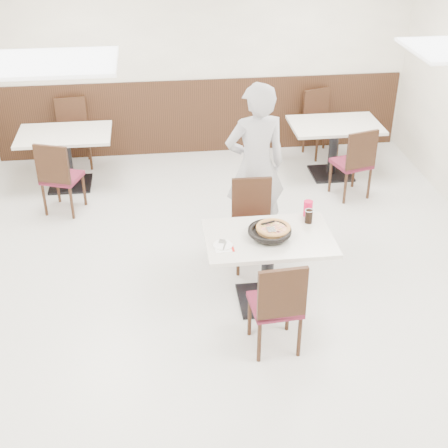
{
  "coord_description": "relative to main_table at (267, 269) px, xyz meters",
  "views": [
    {
      "loc": [
        -0.72,
        -5.19,
        3.79
      ],
      "look_at": [
        -0.12,
        -0.3,
        0.92
      ],
      "focal_mm": 50.0,
      "sensor_mm": 36.0,
      "label": 1
    }
  ],
  "objects": [
    {
      "name": "chair_near",
      "position": [
        -0.06,
        -0.65,
        0.1
      ],
      "size": [
        0.45,
        0.45,
        0.95
      ],
      "primitive_type": null,
      "rotation": [
        0.0,
        0.0,
        0.07
      ],
      "color": "black",
      "rests_on": "floor"
    },
    {
      "name": "main_table",
      "position": [
        0.0,
        0.0,
        0.0
      ],
      "size": [
        1.26,
        0.9,
        0.75
      ],
      "primitive_type": null,
      "rotation": [
        0.0,
        0.0,
        -0.08
      ],
      "color": "silver",
      "rests_on": "floor"
    },
    {
      "name": "pizza_pan",
      "position": [
        0.0,
        -0.02,
        0.42
      ],
      "size": [
        0.39,
        0.39,
        0.01
      ],
      "primitive_type": "cylinder",
      "rotation": [
        0.0,
        0.0,
        -0.08
      ],
      "color": "black",
      "rests_on": "trivet"
    },
    {
      "name": "wainscot_back",
      "position": [
        -0.3,
        3.77,
        0.18
      ],
      "size": [
        5.9,
        0.03,
        1.1
      ],
      "primitive_type": "cube",
      "color": "black",
      "rests_on": "floor"
    },
    {
      "name": "diner_person",
      "position": [
        0.06,
        1.16,
        0.56
      ],
      "size": [
        0.74,
        0.55,
        1.87
      ],
      "primitive_type": "imported",
      "rotation": [
        0.0,
        0.0,
        3.29
      ],
      "color": "#A3A2A6",
      "rests_on": "floor"
    },
    {
      "name": "side_plate",
      "position": [
        -0.45,
        -0.11,
        0.38
      ],
      "size": [
        0.19,
        0.19,
        0.01
      ],
      "primitive_type": "cylinder",
      "rotation": [
        0.0,
        0.0,
        -0.08
      ],
      "color": "white",
      "rests_on": "napkin"
    },
    {
      "name": "trivet",
      "position": [
        0.04,
        0.03,
        0.39
      ],
      "size": [
        0.13,
        0.13,
        0.04
      ],
      "primitive_type": "cylinder",
      "rotation": [
        0.0,
        0.0,
        -0.08
      ],
      "color": "black",
      "rests_on": "main_table"
    },
    {
      "name": "floor",
      "position": [
        -0.3,
        0.29,
        -0.38
      ],
      "size": [
        7.0,
        7.0,
        0.0
      ],
      "primitive_type": "plane",
      "color": "#BABAB5",
      "rests_on": "ground"
    },
    {
      "name": "napkin",
      "position": [
        -0.44,
        -0.14,
        0.38
      ],
      "size": [
        0.19,
        0.19,
        0.0
      ],
      "primitive_type": "cube",
      "rotation": [
        0.0,
        0.0,
        0.06
      ],
      "color": "white",
      "rests_on": "main_table"
    },
    {
      "name": "red_cup",
      "position": [
        0.45,
        0.35,
        0.45
      ],
      "size": [
        0.1,
        0.1,
        0.16
      ],
      "primitive_type": "cylinder",
      "rotation": [
        0.0,
        0.0,
        -0.08
      ],
      "color": "red",
      "rests_on": "main_table"
    },
    {
      "name": "bg_chair_right_near",
      "position": [
        1.48,
        2.12,
        0.1
      ],
      "size": [
        0.52,
        0.52,
        0.95
      ],
      "primitive_type": null,
      "rotation": [
        0.0,
        0.0,
        0.28
      ],
      "color": "black",
      "rests_on": "floor"
    },
    {
      "name": "bg_chair_left_near",
      "position": [
        -2.16,
        2.15,
        0.1
      ],
      "size": [
        0.54,
        0.54,
        0.95
      ],
      "primitive_type": null,
      "rotation": [
        0.0,
        0.0,
        -0.35
      ],
      "color": "black",
      "rests_on": "floor"
    },
    {
      "name": "chair_far",
      "position": [
        -0.03,
        0.65,
        0.1
      ],
      "size": [
        0.43,
        0.43,
        0.95
      ],
      "primitive_type": null,
      "rotation": [
        0.0,
        0.0,
        3.12
      ],
      "color": "black",
      "rests_on": "floor"
    },
    {
      "name": "wall_back",
      "position": [
        -0.3,
        3.79,
        1.02
      ],
      "size": [
        6.0,
        0.04,
        2.8
      ],
      "primitive_type": "cube",
      "color": "beige",
      "rests_on": "floor"
    },
    {
      "name": "bg_chair_right_far",
      "position": [
        1.43,
        3.43,
        0.1
      ],
      "size": [
        0.53,
        0.53,
        0.95
      ],
      "primitive_type": null,
      "rotation": [
        0.0,
        0.0,
        3.45
      ],
      "color": "black",
      "rests_on": "floor"
    },
    {
      "name": "fluo_panel_a",
      "position": [
        -1.8,
        -1.21,
        2.4
      ],
      "size": [
        1.2,
        0.6,
        0.02
      ],
      "primitive_type": "cube",
      "color": "white",
      "rests_on": "ceiling"
    },
    {
      "name": "fork",
      "position": [
        -0.44,
        -0.14,
        0.39
      ],
      "size": [
        0.06,
        0.15,
        0.0
      ],
      "primitive_type": "cube",
      "rotation": [
        0.0,
        0.0,
        -0.29
      ],
      "color": "silver",
      "rests_on": "side_plate"
    },
    {
      "name": "cola_glass",
      "position": [
        0.43,
        0.21,
        0.44
      ],
      "size": [
        0.08,
        0.08,
        0.13
      ],
      "primitive_type": "cylinder",
      "rotation": [
        0.0,
        0.0,
        -0.08
      ],
      "color": "black",
      "rests_on": "main_table"
    },
    {
      "name": "bg_table_left",
      "position": [
        -2.16,
        2.85,
        0.0
      ],
      "size": [
        1.26,
        0.89,
        0.75
      ],
      "primitive_type": null,
      "rotation": [
        0.0,
        0.0,
        -0.08
      ],
      "color": "silver",
      "rests_on": "floor"
    },
    {
      "name": "pizza",
      "position": [
        0.04,
        0.02,
        0.44
      ],
      "size": [
        0.33,
        0.33,
        0.02
      ],
      "primitive_type": "cylinder",
      "rotation": [
        0.0,
        0.0,
        -0.08
      ],
      "color": "#CE9049",
      "rests_on": "pizza_pan"
    },
    {
      "name": "ceiling",
      "position": [
        -0.3,
        0.29,
        2.42
      ],
      "size": [
        7.0,
        7.0,
        0.0
      ],
      "primitive_type": "plane",
      "color": "white",
      "rests_on": "floor"
    },
    {
      "name": "bg_chair_left_far",
      "position": [
        -2.12,
        3.47,
        0.1
      ],
      "size": [
        0.48,
        0.48,
        0.95
      ],
      "primitive_type": null,
      "rotation": [
        0.0,
        0.0,
        3.3
      ],
      "color": "black",
      "rests_on": "floor"
    },
    {
      "name": "pizza_server",
      "position": [
        0.01,
        -0.03,
        0.47
      ],
      "size": [
        0.08,
        0.1,
        0.0
      ],
      "primitive_type": "cube",
      "rotation": [
        0.0,
        0.0,
        0.09
      ],
      "color": "silver",
      "rests_on": "pizza"
    },
    {
      "name": "bg_table_right",
      "position": [
        1.42,
        2.75,
        0.0
      ],
      "size": [
        1.24,
        0.86,
        0.75
      ],
      "primitive_type": null,
      "rotation": [
        0.0,
        0.0,
        -0.05
      ],
      "color": "silver",
      "rests_on": "floor"
    }
  ]
}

